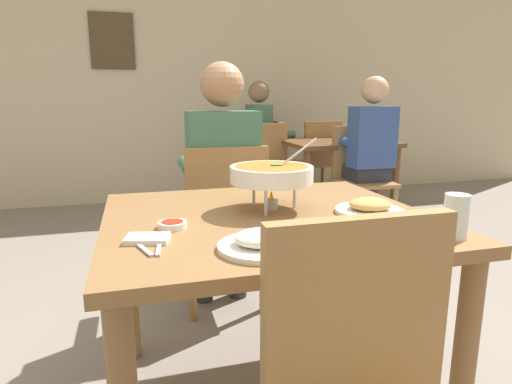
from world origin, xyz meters
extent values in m
cube|color=beige|center=(0.00, 3.56, 1.50)|extent=(10.00, 0.10, 3.00)
cube|color=#4C3823|center=(-0.60, 3.50, 1.71)|extent=(0.44, 0.03, 0.56)
cube|color=brown|center=(0.00, 0.00, 0.71)|extent=(1.10, 0.98, 0.04)
cylinder|color=brown|center=(0.49, -0.43, 0.35)|extent=(0.07, 0.07, 0.69)
cylinder|color=brown|center=(-0.49, 0.43, 0.35)|extent=(0.07, 0.07, 0.69)
cylinder|color=brown|center=(0.49, 0.43, 0.35)|extent=(0.07, 0.07, 0.69)
cube|color=olive|center=(0.00, 0.87, 0.43)|extent=(0.44, 0.44, 0.03)
cube|color=olive|center=(0.00, 0.67, 0.68)|extent=(0.42, 0.04, 0.45)
cylinder|color=olive|center=(0.19, 1.06, 0.21)|extent=(0.04, 0.04, 0.42)
cylinder|color=olive|center=(-0.19, 1.06, 0.21)|extent=(0.04, 0.04, 0.42)
cylinder|color=olive|center=(0.19, 0.68, 0.21)|extent=(0.04, 0.04, 0.42)
cylinder|color=olive|center=(-0.19, 0.68, 0.21)|extent=(0.04, 0.04, 0.42)
cylinder|color=#2D2D38|center=(0.10, 0.89, 0.23)|extent=(0.10, 0.10, 0.45)
cylinder|color=#2D2D38|center=(-0.10, 0.89, 0.23)|extent=(0.10, 0.10, 0.45)
cube|color=#2D2D38|center=(0.00, 0.85, 0.51)|extent=(0.32, 0.32, 0.12)
cube|color=#3D6B56|center=(0.00, 0.77, 0.82)|extent=(0.36, 0.20, 0.50)
sphere|color=#A57756|center=(0.00, 0.77, 1.20)|extent=(0.22, 0.22, 0.22)
cylinder|color=#3D6B56|center=(0.16, 0.97, 0.77)|extent=(0.08, 0.28, 0.08)
cylinder|color=#3D6B56|center=(-0.16, 0.97, 0.77)|extent=(0.08, 0.28, 0.08)
cube|color=olive|center=(0.00, -0.64, 0.68)|extent=(0.42, 0.04, 0.45)
cylinder|color=silver|center=(0.13, 0.07, 0.78)|extent=(0.01, 0.01, 0.10)
cylinder|color=silver|center=(-0.01, 0.15, 0.78)|extent=(0.01, 0.01, 0.10)
cylinder|color=silver|center=(-0.01, -0.01, 0.78)|extent=(0.01, 0.01, 0.10)
torus|color=silver|center=(0.04, 0.07, 0.83)|extent=(0.21, 0.21, 0.01)
cylinder|color=#B2B2B7|center=(0.04, 0.07, 0.75)|extent=(0.05, 0.05, 0.04)
cone|color=orange|center=(0.04, 0.07, 0.78)|extent=(0.02, 0.02, 0.04)
cylinder|color=white|center=(0.04, 0.07, 0.86)|extent=(0.30, 0.30, 0.06)
cylinder|color=#AD6023|center=(0.04, 0.07, 0.89)|extent=(0.26, 0.26, 0.01)
ellipsoid|color=#388433|center=(0.06, 0.07, 0.90)|extent=(0.05, 0.03, 0.01)
cylinder|color=silver|center=(0.13, 0.09, 0.92)|extent=(0.18, 0.01, 0.13)
cylinder|color=white|center=(-0.12, -0.33, 0.74)|extent=(0.24, 0.24, 0.01)
ellipsoid|color=white|center=(-0.12, -0.33, 0.77)|extent=(0.15, 0.13, 0.04)
cylinder|color=white|center=(0.35, -0.08, 0.74)|extent=(0.24, 0.24, 0.01)
ellipsoid|color=tan|center=(0.35, -0.08, 0.77)|extent=(0.15, 0.13, 0.04)
cylinder|color=white|center=(-0.33, -0.07, 0.74)|extent=(0.09, 0.09, 0.02)
cylinder|color=maroon|center=(-0.33, -0.07, 0.75)|extent=(0.07, 0.07, 0.01)
cube|color=white|center=(-0.41, -0.18, 0.74)|extent=(0.14, 0.11, 0.02)
cube|color=silver|center=(-0.43, -0.23, 0.74)|extent=(0.06, 0.17, 0.01)
cube|color=silver|center=(-0.38, -0.23, 0.74)|extent=(0.03, 0.17, 0.01)
cylinder|color=silver|center=(0.45, -0.39, 0.80)|extent=(0.07, 0.07, 0.13)
cylinder|color=#4C331E|center=(0.45, -0.39, 0.78)|extent=(0.06, 0.06, 0.08)
cube|color=brown|center=(1.45, 2.39, 0.71)|extent=(1.00, 0.80, 0.04)
cylinder|color=brown|center=(1.01, 2.05, 0.35)|extent=(0.07, 0.07, 0.69)
cylinder|color=brown|center=(1.89, 2.05, 0.35)|extent=(0.07, 0.07, 0.69)
cylinder|color=brown|center=(1.01, 2.73, 0.35)|extent=(0.07, 0.07, 0.69)
cylinder|color=brown|center=(1.89, 2.73, 0.35)|extent=(0.07, 0.07, 0.69)
cube|color=olive|center=(1.42, 1.80, 0.43)|extent=(0.46, 0.46, 0.03)
cube|color=olive|center=(1.43, 2.00, 0.68)|extent=(0.42, 0.06, 0.45)
cylinder|color=olive|center=(1.22, 1.62, 0.21)|extent=(0.04, 0.04, 0.42)
cylinder|color=olive|center=(1.60, 1.60, 0.21)|extent=(0.04, 0.04, 0.42)
cylinder|color=olive|center=(1.24, 2.00, 0.21)|extent=(0.04, 0.04, 0.42)
cylinder|color=olive|center=(1.62, 1.98, 0.21)|extent=(0.04, 0.04, 0.42)
cube|color=olive|center=(0.81, 2.93, 0.43)|extent=(0.49, 0.49, 0.03)
cube|color=olive|center=(1.00, 2.90, 0.68)|extent=(0.09, 0.42, 0.45)
cylinder|color=olive|center=(0.64, 3.14, 0.21)|extent=(0.04, 0.04, 0.42)
cylinder|color=olive|center=(0.59, 2.76, 0.21)|extent=(0.04, 0.04, 0.42)
cylinder|color=olive|center=(1.02, 3.09, 0.21)|extent=(0.04, 0.04, 0.42)
cylinder|color=olive|center=(0.97, 2.71, 0.21)|extent=(0.04, 0.04, 0.42)
cube|color=olive|center=(0.81, 2.38, 0.43)|extent=(0.48, 0.48, 0.03)
cube|color=olive|center=(0.79, 2.58, 0.68)|extent=(0.42, 0.08, 0.45)
cylinder|color=olive|center=(0.64, 2.18, 0.21)|extent=(0.04, 0.04, 0.42)
cylinder|color=olive|center=(1.02, 2.21, 0.21)|extent=(0.04, 0.04, 0.42)
cylinder|color=olive|center=(0.61, 2.56, 0.21)|extent=(0.04, 0.04, 0.42)
cylinder|color=olive|center=(0.98, 2.59, 0.21)|extent=(0.04, 0.04, 0.42)
cube|color=olive|center=(1.46, 2.96, 0.43)|extent=(0.45, 0.45, 0.03)
cube|color=olive|center=(1.47, 2.76, 0.68)|extent=(0.42, 0.05, 0.45)
cylinder|color=olive|center=(1.65, 3.15, 0.21)|extent=(0.04, 0.04, 0.42)
cylinder|color=olive|center=(1.27, 3.15, 0.21)|extent=(0.04, 0.04, 0.42)
cylinder|color=olive|center=(1.66, 2.77, 0.21)|extent=(0.04, 0.04, 0.42)
cylinder|color=olive|center=(1.28, 2.77, 0.21)|extent=(0.04, 0.04, 0.42)
cylinder|color=#2D2D38|center=(1.56, 1.90, 0.23)|extent=(0.10, 0.10, 0.45)
cylinder|color=#2D2D38|center=(1.36, 1.90, 0.23)|extent=(0.10, 0.10, 0.45)
cube|color=#2D2D38|center=(1.46, 1.86, 0.51)|extent=(0.32, 0.32, 0.12)
cube|color=#334C8C|center=(1.46, 1.78, 0.82)|extent=(0.36, 0.20, 0.50)
sphere|color=tan|center=(1.46, 1.78, 1.20)|extent=(0.22, 0.22, 0.22)
cylinder|color=#334C8C|center=(1.62, 1.98, 0.77)|extent=(0.08, 0.28, 0.08)
cylinder|color=#334C8C|center=(1.30, 1.98, 0.77)|extent=(0.08, 0.28, 0.08)
cylinder|color=#2D2D38|center=(0.95, 2.88, 0.23)|extent=(0.10, 0.10, 0.45)
cylinder|color=#2D2D38|center=(0.95, 3.08, 0.23)|extent=(0.10, 0.10, 0.45)
cube|color=#2D2D38|center=(0.91, 2.98, 0.51)|extent=(0.32, 0.32, 0.12)
cube|color=#3D6B56|center=(0.83, 2.98, 0.82)|extent=(0.20, 0.36, 0.50)
sphere|color=#846047|center=(0.83, 2.98, 1.20)|extent=(0.22, 0.22, 0.22)
cylinder|color=#3D6B56|center=(1.03, 2.82, 0.77)|extent=(0.28, 0.08, 0.08)
cylinder|color=#3D6B56|center=(1.03, 3.14, 0.77)|extent=(0.28, 0.08, 0.08)
camera|label=1|loc=(-0.43, -1.38, 1.13)|focal=30.12mm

